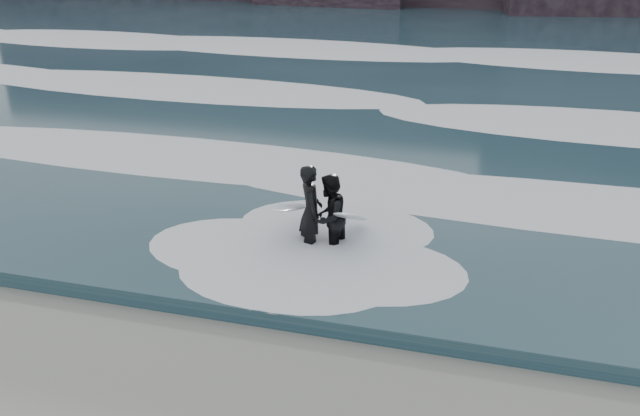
# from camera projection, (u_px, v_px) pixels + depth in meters

# --- Properties ---
(sea) EXTENTS (90.00, 52.00, 0.30)m
(sea) POSITION_uv_depth(u_px,v_px,m) (421.00, 43.00, 34.60)
(sea) COLOR #223D4A
(sea) RESTS_ON ground
(foam_near) EXTENTS (60.00, 3.20, 0.20)m
(foam_near) POSITION_uv_depth(u_px,v_px,m) (297.00, 173.00, 16.76)
(foam_near) COLOR white
(foam_near) RESTS_ON sea
(foam_mid) EXTENTS (60.00, 4.00, 0.24)m
(foam_mid) POSITION_uv_depth(u_px,v_px,m) (363.00, 101.00, 22.96)
(foam_mid) COLOR white
(foam_mid) RESTS_ON sea
(foam_far) EXTENTS (60.00, 4.80, 0.30)m
(foam_far) POSITION_uv_depth(u_px,v_px,m) (408.00, 51.00, 30.94)
(foam_far) COLOR white
(foam_far) RESTS_ON sea
(surfer_left) EXTENTS (1.01, 1.87, 1.82)m
(surfer_left) POSITION_uv_depth(u_px,v_px,m) (308.00, 211.00, 13.32)
(surfer_left) COLOR black
(surfer_left) RESTS_ON ground
(surfer_right) EXTENTS (1.08, 1.84, 1.67)m
(surfer_right) POSITION_uv_depth(u_px,v_px,m) (332.00, 217.00, 13.21)
(surfer_right) COLOR black
(surfer_right) RESTS_ON ground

